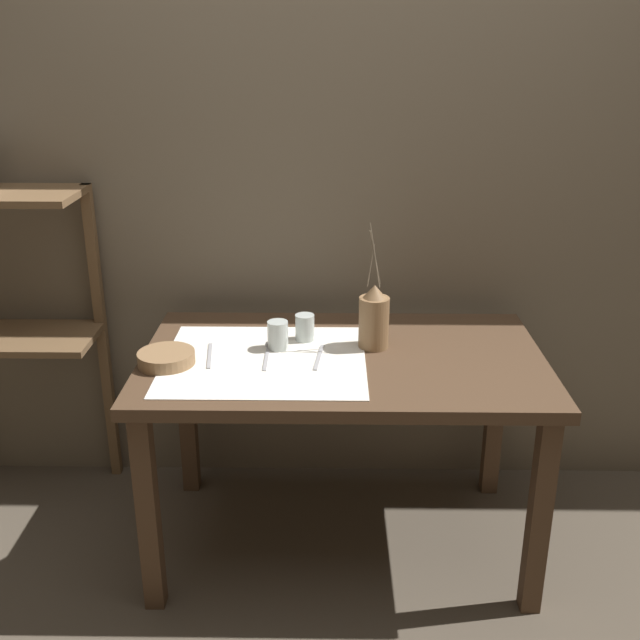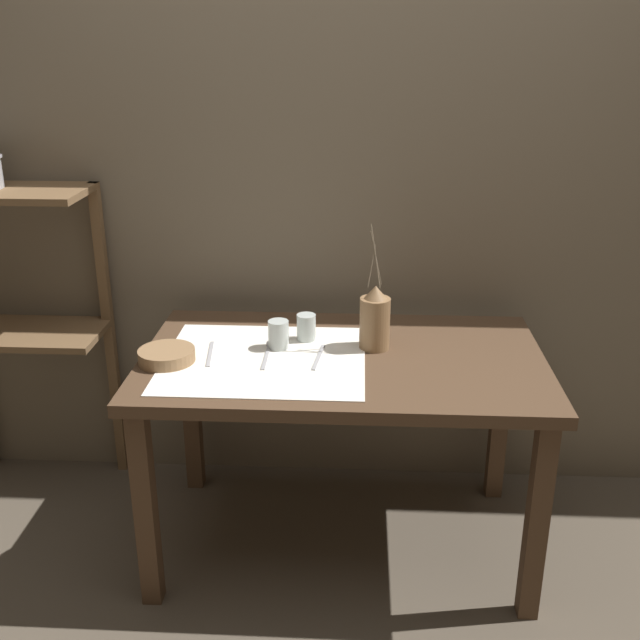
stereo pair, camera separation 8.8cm
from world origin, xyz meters
TOP-DOWN VIEW (x-y plane):
  - ground_plane at (0.00, 0.00)m, footprint 12.00×12.00m
  - stone_wall_back at (0.00, 0.50)m, footprint 7.00×0.06m
  - wooden_table at (0.00, 0.00)m, footprint 1.29×0.77m
  - wooden_shelf_unit at (-1.19, 0.32)m, footprint 0.59×0.31m
  - linen_cloth at (-0.25, -0.05)m, footprint 0.64×0.56m
  - pitcher_with_flowers at (0.10, 0.07)m, footprint 0.10×0.10m
  - wooden_bowl at (-0.55, -0.08)m, footprint 0.18×0.18m
  - glass_tumbler_near at (-0.21, 0.04)m, footprint 0.07×0.07m
  - glass_tumbler_far at (-0.13, 0.12)m, footprint 0.06×0.06m
  - knife_center at (-0.43, -0.02)m, footprint 0.03×0.20m
  - spoon_outer at (-0.24, 0.02)m, footprint 0.02×0.21m
  - fork_inner at (-0.08, -0.03)m, footprint 0.03×0.20m

SIDE VIEW (x-z plane):
  - ground_plane at x=0.00m, z-range 0.00..0.00m
  - wooden_table at x=0.00m, z-range 0.27..0.98m
  - linen_cloth at x=-0.25m, z-range 0.72..0.72m
  - knife_center at x=-0.43m, z-range 0.72..0.72m
  - fork_inner at x=-0.08m, z-range 0.72..0.72m
  - spoon_outer at x=-0.24m, z-range 0.71..0.74m
  - wooden_bowl at x=-0.55m, z-range 0.72..0.76m
  - glass_tumbler_far at x=-0.13m, z-range 0.72..0.81m
  - glass_tumbler_near at x=-0.21m, z-range 0.72..0.81m
  - pitcher_with_flowers at x=0.10m, z-range 0.61..1.02m
  - wooden_shelf_unit at x=-1.19m, z-range 0.24..1.42m
  - stone_wall_back at x=0.00m, z-range 0.00..2.40m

